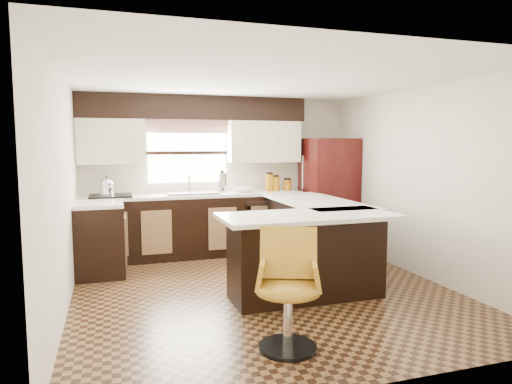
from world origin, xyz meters
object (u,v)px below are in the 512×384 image
object	(u,v)px
bar_chair	(288,291)
refrigerator	(328,194)
peninsula_return	(306,257)
peninsula_long	(312,237)

from	to	relation	value
bar_chair	refrigerator	bearing A→B (deg)	80.24
peninsula_return	refrigerator	size ratio (longest dim) A/B	0.93
peninsula_long	refrigerator	xyz separation A→B (m)	(0.80, 1.14, 0.44)
refrigerator	bar_chair	size ratio (longest dim) A/B	1.79
peninsula_return	bar_chair	bearing A→B (deg)	-120.34
peninsula_long	refrigerator	size ratio (longest dim) A/B	1.10
refrigerator	bar_chair	distance (m)	3.83
peninsula_long	bar_chair	world-z (taller)	bar_chair
peninsula_return	refrigerator	xyz separation A→B (m)	(1.33, 2.11, 0.44)
peninsula_return	peninsula_long	bearing A→B (deg)	61.70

